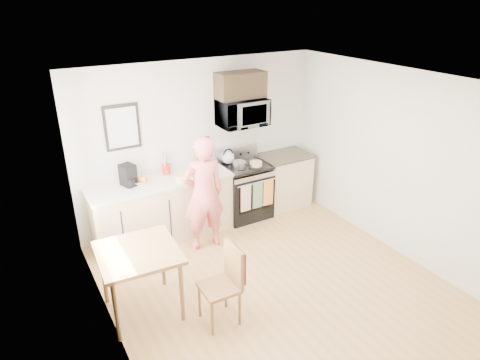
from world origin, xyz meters
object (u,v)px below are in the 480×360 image
person (203,194)px  chair (230,273)px  range (245,192)px  dining_table (138,258)px  cake (256,164)px  microwave (242,113)px

person → chair: bearing=79.7°
range → dining_table: bearing=-147.5°
chair → cake: 2.46m
person → dining_table: size_ratio=1.93×
person → cake: person is taller
range → dining_table: range is taller
range → microwave: 1.33m
range → microwave: bearing=90.1°
dining_table → cake: cake is taller
range → person: person is taller
dining_table → microwave: bearing=34.4°
microwave → chair: bearing=-123.4°
range → person: bearing=-152.3°
microwave → cake: (0.11, -0.26, -0.80)m
chair → microwave: bearing=57.8°
person → chair: (-0.42, -1.52, -0.24)m
microwave → cake: microwave is taller
chair → cake: bearing=52.3°
microwave → dining_table: (-2.25, -1.54, -1.03)m
dining_table → chair: size_ratio=0.93×
chair → range: bearing=56.5°
range → cake: size_ratio=4.76×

